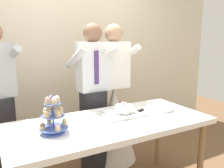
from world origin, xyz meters
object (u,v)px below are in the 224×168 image
Objects in this scene: plate_stack at (164,107)px; person_bride at (114,114)px; dessert_table at (111,129)px; cupcake_stand at (53,117)px; person_groom at (93,105)px; main_cake_tray at (124,110)px.

plate_stack is 0.71m from person_bride.
person_bride is (0.40, 0.66, -0.12)m from dessert_table.
cupcake_stand reaches higher than dessert_table.
dessert_table is 5.90× the size of cupcake_stand.
person_bride is (0.28, 0.03, -0.16)m from person_groom.
main_cake_tray is (0.71, 0.12, -0.08)m from cupcake_stand.
plate_stack is at bearing -9.51° from main_cake_tray.
person_bride is at bearing 6.81° from person_groom.
main_cake_tray is at bearing 9.29° from cupcake_stand.
plate_stack is at bearing 1.82° from dessert_table.
cupcake_stand is 0.72× the size of main_cake_tray.
dessert_table is 0.25m from main_cake_tray.
dessert_table is 0.63m from person_groom.
main_cake_tray is 0.44m from plate_stack.
dessert_table is 0.55m from cupcake_stand.
person_groom is (-0.51, 0.60, -0.06)m from plate_stack.
person_bride reaches higher than cupcake_stand.
main_cake_tray is at bearing 25.35° from dessert_table.
person_bride reaches higher than dessert_table.
person_bride is at bearing 110.07° from plate_stack.
main_cake_tray is (0.20, 0.09, 0.12)m from dessert_table.
cupcake_stand is at bearing -177.83° from plate_stack.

